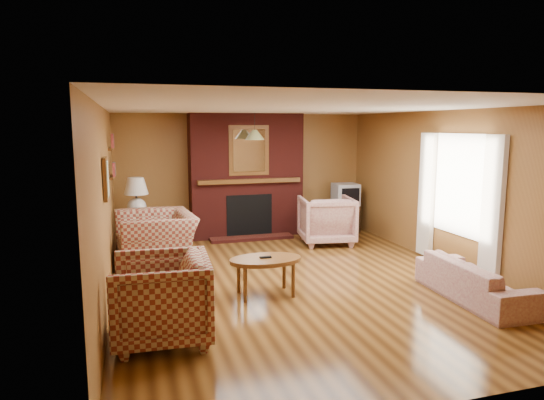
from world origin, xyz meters
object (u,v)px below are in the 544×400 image
object	(u,v)px
plaid_armchair	(161,299)
fireplace	(246,176)
side_table	(138,233)
crt_tv	(346,194)
plaid_loveseat	(156,240)
tv_stand	(345,218)
coffee_table	(266,262)
table_lamp	(136,195)
floral_armchair	(326,220)
floral_sofa	(475,280)

from	to	relation	value
plaid_armchair	fireplace	bearing A→B (deg)	159.41
side_table	crt_tv	world-z (taller)	crt_tv
plaid_loveseat	tv_stand	xyz separation A→B (m)	(3.90, 1.50, -0.14)
plaid_armchair	coffee_table	distance (m)	1.70
side_table	table_lamp	world-z (taller)	table_lamp
floral_armchair	crt_tv	bearing A→B (deg)	-122.39
plaid_loveseat	plaid_armchair	world-z (taller)	plaid_armchair
floral_armchair	side_table	bearing A→B (deg)	0.51
plaid_loveseat	tv_stand	size ratio (longest dim) A/B	2.35
plaid_armchair	floral_armchair	xyz separation A→B (m)	(3.21, 3.37, -0.00)
floral_sofa	floral_armchair	world-z (taller)	floral_armchair
plaid_loveseat	coffee_table	size ratio (longest dim) A/B	1.37
floral_sofa	side_table	xyz separation A→B (m)	(-4.00, 3.81, 0.04)
tv_stand	fireplace	bearing A→B (deg)	173.07
fireplace	plaid_loveseat	bearing A→B (deg)	-137.69
side_table	plaid_armchair	bearing A→B (deg)	-87.80
plaid_loveseat	table_lamp	xyz separation A→B (m)	(-0.25, 1.15, 0.55)
plaid_armchair	crt_tv	xyz separation A→B (m)	(4.00, 4.25, 0.33)
fireplace	plaid_loveseat	world-z (taller)	fireplace
side_table	crt_tv	distance (m)	4.19
plaid_loveseat	floral_armchair	bearing A→B (deg)	95.88
table_lamp	tv_stand	bearing A→B (deg)	4.82
floral_armchair	crt_tv	world-z (taller)	crt_tv
floral_armchair	side_table	size ratio (longest dim) A/B	1.65
coffee_table	tv_stand	size ratio (longest dim) A/B	1.71
plaid_armchair	side_table	world-z (taller)	plaid_armchair
coffee_table	fireplace	bearing A→B (deg)	80.47
fireplace	tv_stand	bearing A→B (deg)	-5.15
fireplace	table_lamp	bearing A→B (deg)	-165.71
table_lamp	crt_tv	bearing A→B (deg)	4.74
crt_tv	table_lamp	bearing A→B (deg)	-175.26
tv_stand	crt_tv	world-z (taller)	crt_tv
fireplace	floral_armchair	bearing A→B (deg)	-40.32
plaid_armchair	table_lamp	xyz separation A→B (m)	(-0.15, 3.90, 0.53)
floral_armchair	plaid_armchair	bearing A→B (deg)	55.94
plaid_armchair	floral_armchair	size ratio (longest dim) A/B	1.00
table_lamp	crt_tv	size ratio (longest dim) A/B	1.34
floral_sofa	coffee_table	size ratio (longest dim) A/B	1.83
coffee_table	table_lamp	bearing A→B (deg)	117.64
floral_sofa	plaid_armchair	bearing A→B (deg)	93.68
side_table	crt_tv	xyz separation A→B (m)	(4.15, 0.34, 0.47)
plaid_loveseat	floral_sofa	distance (m)	4.60
plaid_armchair	table_lamp	size ratio (longest dim) A/B	1.41
plaid_loveseat	coffee_table	xyz separation A→B (m)	(1.27, -1.76, 0.02)
plaid_armchair	floral_sofa	xyz separation A→B (m)	(3.85, 0.10, -0.19)
tv_stand	side_table	bearing A→B (deg)	-176.96
floral_sofa	coffee_table	world-z (taller)	coffee_table
floral_armchair	crt_tv	size ratio (longest dim) A/B	1.89
coffee_table	plaid_loveseat	bearing A→B (deg)	125.90
plaid_loveseat	plaid_armchair	bearing A→B (deg)	-7.38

